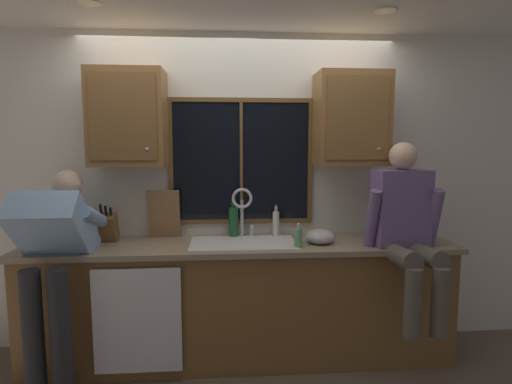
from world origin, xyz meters
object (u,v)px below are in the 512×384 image
Objects in this scene: person_sitting_on_counter at (406,223)px; mixing_bowl at (320,237)px; person_standing at (55,254)px; soap_dispenser at (298,238)px; cutting_board at (164,214)px; bottle_tall_clear at (276,223)px; bottle_green_glass at (233,221)px; knife_block at (109,228)px.

person_sitting_on_counter is 5.66× the size of mixing_bowl.
person_standing reaches higher than soap_dispenser.
person_standing is at bearing -173.27° from mixing_bowl.
soap_dispenser reaches higher than mixing_bowl.
person_standing is 1.68m from soap_dispenser.
cutting_board is 1.09m from soap_dispenser.
cutting_board reaches higher than mixing_bowl.
bottle_tall_clear is at bearing 150.86° from person_sitting_on_counter.
cutting_board is 0.90m from bottle_tall_clear.
soap_dispenser is at bearing -39.48° from bottle_green_glass.
knife_block is 1.78× the size of soap_dispenser.
bottle_green_glass is at bearing 6.63° from knife_block.
bottle_green_glass is at bearing 156.61° from mixing_bowl.
person_standing is 3.78× the size of cutting_board.
mixing_bowl is 0.41m from bottle_tall_clear.
mixing_bowl is at bearing -42.29° from bottle_tall_clear.
knife_block is 1.03× the size of bottle_green_glass.
person_standing is at bearing -175.99° from soap_dispenser.
bottle_tall_clear is at bearing -0.88° from bottle_green_glass.
person_sitting_on_counter is at bearing -20.35° from mixing_bowl.
knife_block is 1.45m from soap_dispenser.
person_sitting_on_counter is 1.00m from bottle_tall_clear.
bottle_green_glass is (-0.46, 0.38, 0.06)m from soap_dispenser.
person_standing is 1.17× the size of person_sitting_on_counter.
person_sitting_on_counter is 0.77m from soap_dispenser.
person_sitting_on_counter reaches higher than mixing_bowl.
person_sitting_on_counter reaches higher than bottle_green_glass.
person_standing is 8.19× the size of soap_dispenser.
person_standing is 1.31m from bottle_green_glass.
soap_dispenser is (1.42, -0.27, -0.04)m from knife_block.
person_standing reaches higher than bottle_tall_clear.
person_standing is 5.67× the size of bottle_tall_clear.
person_standing reaches higher than cutting_board.
cutting_board is at bearing -179.50° from bottle_tall_clear.
person_sitting_on_counter is 1.32m from bottle_green_glass.
person_sitting_on_counter is at bearing -29.14° from bottle_tall_clear.
bottle_green_glass reaches higher than bottle_tall_clear.
mixing_bowl is at bearing 159.65° from person_sitting_on_counter.
mixing_bowl is 0.21m from soap_dispenser.
soap_dispenser is at bearing -151.09° from mixing_bowl.
knife_block is 1.44× the size of mixing_bowl.
person_sitting_on_counter is 0.62m from mixing_bowl.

